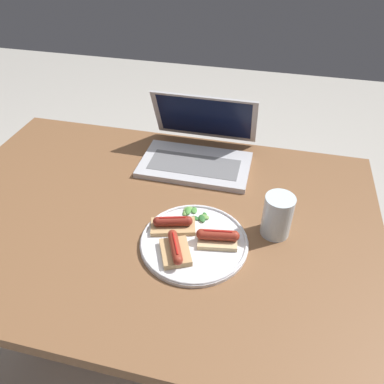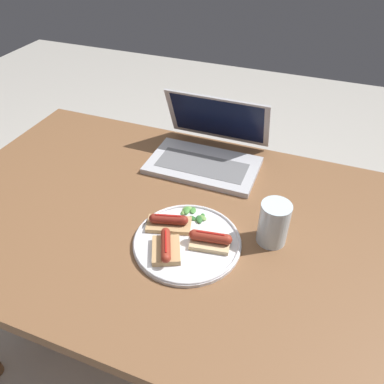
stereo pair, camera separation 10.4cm
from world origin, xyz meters
name	(u,v)px [view 2 (the right image)]	position (x,y,z in m)	size (l,w,h in m)	color
ground_plane	(163,341)	(0.00, 0.00, 0.00)	(6.00, 6.00, 0.00)	#B7B2A8
desk	(152,230)	(0.00, 0.00, 0.64)	(1.27, 0.87, 0.72)	brown
laptop	(207,151)	(0.07, 0.29, 0.76)	(0.35, 0.29, 0.20)	#B7B7BC
plate	(187,242)	(0.15, -0.08, 0.73)	(0.28, 0.28, 0.02)	silver
sausage_toast_left	(210,239)	(0.20, -0.07, 0.75)	(0.11, 0.08, 0.04)	#D6B784
sausage_toast_middle	(169,222)	(0.08, -0.05, 0.74)	(0.13, 0.09, 0.04)	tan
sausage_toast_right	(166,248)	(0.11, -0.14, 0.74)	(0.10, 0.11, 0.04)	tan
salad_pile	(193,214)	(0.12, 0.02, 0.73)	(0.08, 0.06, 0.01)	#4C8E3D
drinking_glass	(274,223)	(0.34, 0.01, 0.78)	(0.08, 0.08, 0.12)	silver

